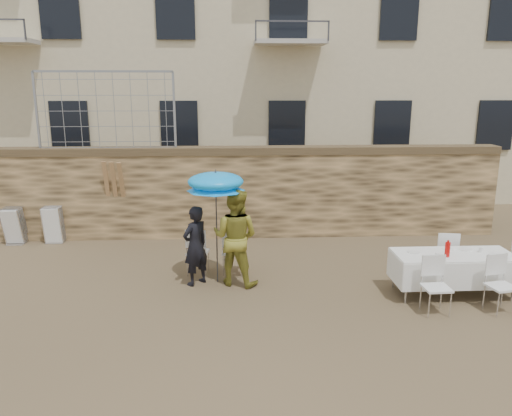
{
  "coord_description": "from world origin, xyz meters",
  "views": [
    {
      "loc": [
        -0.04,
        -7.07,
        3.69
      ],
      "look_at": [
        0.4,
        2.2,
        1.4
      ],
      "focal_mm": 35.0,
      "sensor_mm": 36.0,
      "label": 1
    }
  ],
  "objects_px": {
    "man_suit": "(195,246)",
    "umbrella": "(216,185)",
    "couple_chair_left": "(198,251)",
    "table_chair_front_left": "(437,286)",
    "chair_stack_left": "(17,224)",
    "woman_dress": "(235,237)",
    "table_chair_front_right": "(502,285)",
    "banquet_table": "(454,256)",
    "soda_bottle": "(447,250)",
    "chair_stack_right": "(55,223)",
    "couple_chair_right": "(233,250)",
    "table_chair_back": "(445,254)"
  },
  "relations": [
    {
      "from": "man_suit",
      "to": "umbrella",
      "type": "bearing_deg",
      "value": 149.6
    },
    {
      "from": "couple_chair_left",
      "to": "table_chair_front_left",
      "type": "distance_m",
      "value": 4.51
    },
    {
      "from": "chair_stack_left",
      "to": "umbrella",
      "type": "bearing_deg",
      "value": -29.39
    },
    {
      "from": "woman_dress",
      "to": "table_chair_front_right",
      "type": "bearing_deg",
      "value": -176.3
    },
    {
      "from": "banquet_table",
      "to": "table_chair_front_right",
      "type": "distance_m",
      "value": 0.94
    },
    {
      "from": "couple_chair_left",
      "to": "soda_bottle",
      "type": "relative_size",
      "value": 3.69
    },
    {
      "from": "umbrella",
      "to": "soda_bottle",
      "type": "height_order",
      "value": "umbrella"
    },
    {
      "from": "soda_bottle",
      "to": "chair_stack_right",
      "type": "bearing_deg",
      "value": 155.19
    },
    {
      "from": "couple_chair_right",
      "to": "chair_stack_right",
      "type": "xyz_separation_m",
      "value": [
        -4.27,
        2.29,
        -0.02
      ]
    },
    {
      "from": "table_chair_front_right",
      "to": "couple_chair_left",
      "type": "bearing_deg",
      "value": 146.97
    },
    {
      "from": "umbrella",
      "to": "table_chair_front_left",
      "type": "bearing_deg",
      "value": -23.18
    },
    {
      "from": "man_suit",
      "to": "chair_stack_right",
      "type": "bearing_deg",
      "value": -82.97
    },
    {
      "from": "chair_stack_left",
      "to": "woman_dress",
      "type": "bearing_deg",
      "value": -28.58
    },
    {
      "from": "woman_dress",
      "to": "table_chair_front_right",
      "type": "relative_size",
      "value": 1.92
    },
    {
      "from": "couple_chair_right",
      "to": "table_chair_front_right",
      "type": "distance_m",
      "value": 4.87
    },
    {
      "from": "table_chair_front_right",
      "to": "chair_stack_left",
      "type": "relative_size",
      "value": 1.04
    },
    {
      "from": "couple_chair_left",
      "to": "banquet_table",
      "type": "bearing_deg",
      "value": 171.86
    },
    {
      "from": "couple_chair_right",
      "to": "table_chair_front_right",
      "type": "height_order",
      "value": "same"
    },
    {
      "from": "banquet_table",
      "to": "chair_stack_left",
      "type": "xyz_separation_m",
      "value": [
        -9.11,
        3.55,
        -0.27
      ]
    },
    {
      "from": "couple_chair_left",
      "to": "couple_chair_right",
      "type": "relative_size",
      "value": 1.0
    },
    {
      "from": "woman_dress",
      "to": "soda_bottle",
      "type": "bearing_deg",
      "value": -171.02
    },
    {
      "from": "woman_dress",
      "to": "table_chair_front_left",
      "type": "xyz_separation_m",
      "value": [
        3.29,
        -1.46,
        -0.44
      ]
    },
    {
      "from": "chair_stack_left",
      "to": "couple_chair_left",
      "type": "bearing_deg",
      "value": -27.16
    },
    {
      "from": "chair_stack_left",
      "to": "chair_stack_right",
      "type": "relative_size",
      "value": 1.0
    },
    {
      "from": "table_chair_back",
      "to": "table_chair_front_left",
      "type": "bearing_deg",
      "value": 72.72
    },
    {
      "from": "couple_chair_right",
      "to": "chair_stack_left",
      "type": "distance_m",
      "value": 5.66
    },
    {
      "from": "umbrella",
      "to": "banquet_table",
      "type": "relative_size",
      "value": 0.96
    },
    {
      "from": "woman_dress",
      "to": "couple_chair_right",
      "type": "relative_size",
      "value": 1.92
    },
    {
      "from": "banquet_table",
      "to": "umbrella",
      "type": "bearing_deg",
      "value": 169.2
    },
    {
      "from": "umbrella",
      "to": "couple_chair_right",
      "type": "relative_size",
      "value": 2.1
    },
    {
      "from": "man_suit",
      "to": "table_chair_back",
      "type": "height_order",
      "value": "man_suit"
    },
    {
      "from": "umbrella",
      "to": "chair_stack_right",
      "type": "height_order",
      "value": "umbrella"
    },
    {
      "from": "table_chair_back",
      "to": "chair_stack_right",
      "type": "distance_m",
      "value": 8.85
    },
    {
      "from": "woman_dress",
      "to": "couple_chair_right",
      "type": "xyz_separation_m",
      "value": [
        -0.05,
        0.55,
        -0.44
      ]
    },
    {
      "from": "couple_chair_right",
      "to": "chair_stack_left",
      "type": "xyz_separation_m",
      "value": [
        -5.17,
        2.29,
        -0.02
      ]
    },
    {
      "from": "soda_bottle",
      "to": "table_chair_back",
      "type": "relative_size",
      "value": 0.27
    },
    {
      "from": "soda_bottle",
      "to": "chair_stack_left",
      "type": "xyz_separation_m",
      "value": [
        -8.91,
        3.7,
        -0.45
      ]
    },
    {
      "from": "table_chair_front_left",
      "to": "table_chair_front_right",
      "type": "xyz_separation_m",
      "value": [
        1.1,
        0.0,
        0.0
      ]
    },
    {
      "from": "table_chair_front_right",
      "to": "banquet_table",
      "type": "bearing_deg",
      "value": 112.01
    },
    {
      "from": "woman_dress",
      "to": "chair_stack_left",
      "type": "height_order",
      "value": "woman_dress"
    },
    {
      "from": "couple_chair_right",
      "to": "table_chair_back",
      "type": "height_order",
      "value": "same"
    },
    {
      "from": "woman_dress",
      "to": "chair_stack_left",
      "type": "bearing_deg",
      "value": -6.5
    },
    {
      "from": "umbrella",
      "to": "table_chair_back",
      "type": "xyz_separation_m",
      "value": [
        4.44,
        -0.01,
        -1.42
      ]
    },
    {
      "from": "man_suit",
      "to": "banquet_table",
      "type": "bearing_deg",
      "value": 126.89
    },
    {
      "from": "couple_chair_left",
      "to": "table_chair_front_right",
      "type": "xyz_separation_m",
      "value": [
        5.14,
        -2.01,
        0.0
      ]
    },
    {
      "from": "couple_chair_right",
      "to": "banquet_table",
      "type": "relative_size",
      "value": 0.46
    },
    {
      "from": "woman_dress",
      "to": "soda_bottle",
      "type": "xyz_separation_m",
      "value": [
        3.69,
        -0.86,
        -0.02
      ]
    },
    {
      "from": "couple_chair_right",
      "to": "table_chair_front_right",
      "type": "bearing_deg",
      "value": 159.05
    },
    {
      "from": "table_chair_back",
      "to": "couple_chair_right",
      "type": "bearing_deg",
      "value": 3.71
    },
    {
      "from": "table_chair_front_right",
      "to": "table_chair_back",
      "type": "xyz_separation_m",
      "value": [
        -0.3,
        1.55,
        0.0
      ]
    }
  ]
}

